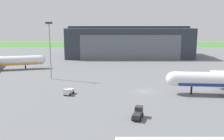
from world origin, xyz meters
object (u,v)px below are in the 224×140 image
object	(u,v)px
fuel_bowser	(68,91)
baggage_tug	(138,113)
apron_light_mast	(50,46)
maintenance_hangar	(128,42)

from	to	relation	value
fuel_bowser	baggage_tug	world-z (taller)	baggage_tug
baggage_tug	apron_light_mast	bearing A→B (deg)	125.82
apron_light_mast	fuel_bowser	bearing A→B (deg)	-64.25
baggage_tug	apron_light_mast	size ratio (longest dim) A/B	0.22
fuel_bowser	apron_light_mast	size ratio (longest dim) A/B	0.20
maintenance_hangar	fuel_bowser	bearing A→B (deg)	-104.65
baggage_tug	apron_light_mast	world-z (taller)	apron_light_mast
apron_light_mast	maintenance_hangar	bearing A→B (deg)	63.86
maintenance_hangar	baggage_tug	world-z (taller)	maintenance_hangar
baggage_tug	fuel_bowser	bearing A→B (deg)	134.76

